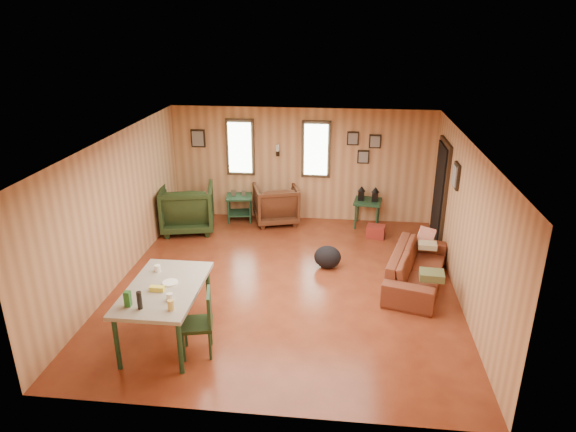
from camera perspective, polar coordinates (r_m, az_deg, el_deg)
name	(u,v)px	position (r m, az deg, el deg)	size (l,w,h in m)	color
room	(298,210)	(8.29, 1.07, 0.64)	(5.54, 6.04, 2.44)	brown
sofa	(417,262)	(8.65, 14.17, -5.02)	(1.99, 0.58, 0.78)	brown
recliner_brown	(276,202)	(10.87, -1.35, 1.55)	(0.88, 0.82, 0.90)	#512B18
recliner_green	(187,206)	(10.64, -11.13, 1.13)	(1.03, 0.96, 1.06)	#213317
end_table	(239,204)	(11.02, -5.42, 1.38)	(0.62, 0.58, 0.69)	#1F472C
side_table	(368,199)	(10.74, 8.87, 1.84)	(0.61, 0.61, 0.87)	#1F472C
cooler	(376,231)	(10.38, 9.72, -1.70)	(0.39, 0.31, 0.25)	maroon
backpack	(328,257)	(9.02, 4.42, -4.57)	(0.50, 0.39, 0.41)	black
sofa_pillows	(429,257)	(8.65, 15.41, -4.37)	(0.45, 1.57, 0.32)	#555E34
dining_table	(164,292)	(7.04, -13.64, -8.23)	(0.95, 1.58, 1.04)	#9C9683
dining_chair	(202,319)	(6.80, -9.57, -11.26)	(0.49, 0.49, 0.90)	#213317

